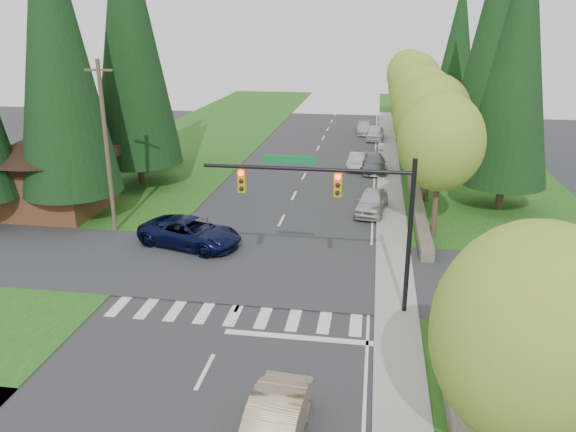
% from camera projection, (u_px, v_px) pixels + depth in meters
% --- Properties ---
extents(ground, '(120.00, 120.00, 0.00)m').
position_uv_depth(ground, '(213.00, 356.00, 20.99)').
color(ground, '#28282B').
rests_on(ground, ground).
extents(grass_east, '(14.00, 110.00, 0.06)m').
position_uv_depth(grass_east, '(483.00, 208.00, 37.76)').
color(grass_east, '#224512').
rests_on(grass_east, ground).
extents(grass_west, '(14.00, 110.00, 0.06)m').
position_uv_depth(grass_west, '(119.00, 191.00, 41.58)').
color(grass_west, '#224512').
rests_on(grass_west, ground).
extents(cross_street, '(120.00, 8.00, 0.10)m').
position_uv_depth(cross_street, '(257.00, 269.00, 28.47)').
color(cross_street, '#28282B').
rests_on(cross_street, ground).
extents(sidewalk_east, '(1.80, 80.00, 0.13)m').
position_uv_depth(sidewalk_east, '(390.00, 195.00, 40.52)').
color(sidewalk_east, gray).
rests_on(sidewalk_east, ground).
extents(curb_east, '(0.20, 80.00, 0.13)m').
position_uv_depth(curb_east, '(379.00, 194.00, 40.64)').
color(curb_east, gray).
rests_on(curb_east, ground).
extents(stone_wall_south, '(0.70, 14.00, 0.70)m').
position_uv_depth(stone_wall_south, '(462.00, 426.00, 16.82)').
color(stone_wall_south, '#4C4438').
rests_on(stone_wall_south, ground).
extents(stone_wall_north, '(0.70, 40.00, 0.70)m').
position_uv_depth(stone_wall_north, '(409.00, 166.00, 47.65)').
color(stone_wall_north, '#4C4438').
rests_on(stone_wall_north, ground).
extents(traffic_signal, '(8.70, 0.37, 6.80)m').
position_uv_depth(traffic_signal, '(342.00, 199.00, 22.94)').
color(traffic_signal, black).
rests_on(traffic_signal, ground).
extents(brown_building, '(8.40, 8.40, 5.40)m').
position_uv_depth(brown_building, '(51.00, 165.00, 36.19)').
color(brown_building, '#4C2D19').
rests_on(brown_building, ground).
extents(utility_pole, '(1.60, 0.24, 10.00)m').
position_uv_depth(utility_pole, '(107.00, 147.00, 31.93)').
color(utility_pole, '#473828').
rests_on(utility_pole, ground).
extents(decid_tree_0, '(4.80, 4.80, 8.37)m').
position_uv_depth(decid_tree_0, '(441.00, 142.00, 30.91)').
color(decid_tree_0, '#38281C').
rests_on(decid_tree_0, ground).
extents(decid_tree_1, '(5.20, 5.20, 8.80)m').
position_uv_depth(decid_tree_1, '(432.00, 119.00, 37.37)').
color(decid_tree_1, '#38281C').
rests_on(decid_tree_1, ground).
extents(decid_tree_2, '(5.00, 5.00, 8.82)m').
position_uv_depth(decid_tree_2, '(422.00, 103.00, 43.89)').
color(decid_tree_2, '#38281C').
rests_on(decid_tree_2, ground).
extents(decid_tree_3, '(5.00, 5.00, 8.55)m').
position_uv_depth(decid_tree_3, '(418.00, 95.00, 50.51)').
color(decid_tree_3, '#38281C').
rests_on(decid_tree_3, ground).
extents(decid_tree_4, '(5.40, 5.40, 9.18)m').
position_uv_depth(decid_tree_4, '(415.00, 83.00, 56.90)').
color(decid_tree_4, '#38281C').
rests_on(decid_tree_4, ground).
extents(decid_tree_5, '(4.80, 4.80, 8.30)m').
position_uv_depth(decid_tree_5, '(409.00, 82.00, 63.64)').
color(decid_tree_5, '#38281C').
rests_on(decid_tree_5, ground).
extents(decid_tree_6, '(5.20, 5.20, 8.86)m').
position_uv_depth(decid_tree_6, '(408.00, 74.00, 70.06)').
color(decid_tree_6, '#38281C').
rests_on(decid_tree_6, ground).
extents(decid_tree_south, '(4.60, 4.60, 7.92)m').
position_uv_depth(decid_tree_south, '(535.00, 337.00, 12.31)').
color(decid_tree_south, '#38281C').
rests_on(decid_tree_south, ground).
extents(conifer_w_a, '(6.12, 6.12, 19.80)m').
position_uv_depth(conifer_w_a, '(55.00, 42.00, 32.48)').
color(conifer_w_a, '#38281C').
rests_on(conifer_w_a, ground).
extents(conifer_w_b, '(5.44, 5.44, 17.80)m').
position_uv_depth(conifer_w_b, '(48.00, 56.00, 36.98)').
color(conifer_w_b, '#38281C').
rests_on(conifer_w_b, ground).
extents(conifer_w_c, '(6.46, 6.46, 20.80)m').
position_uv_depth(conifer_w_c, '(129.00, 31.00, 39.64)').
color(conifer_w_c, '#38281C').
rests_on(conifer_w_c, ground).
extents(conifer_w_e, '(5.78, 5.78, 18.80)m').
position_uv_depth(conifer_w_e, '(138.00, 43.00, 45.87)').
color(conifer_w_e, '#38281C').
rests_on(conifer_w_e, ground).
extents(conifer_e_a, '(5.44, 5.44, 17.80)m').
position_uv_depth(conifer_e_a, '(517.00, 58.00, 34.45)').
color(conifer_e_a, '#38281C').
rests_on(conifer_e_a, ground).
extents(conifer_e_b, '(6.12, 6.12, 19.80)m').
position_uv_depth(conifer_e_b, '(494.00, 36.00, 47.05)').
color(conifer_e_b, '#38281C').
rests_on(conifer_e_b, ground).
extents(conifer_e_c, '(5.10, 5.10, 16.80)m').
position_uv_depth(conifer_e_c, '(458.00, 48.00, 60.77)').
color(conifer_e_c, '#38281C').
rests_on(conifer_e_c, ground).
extents(sedan_champagne, '(1.89, 4.63, 1.49)m').
position_uv_depth(sedan_champagne, '(273.00, 427.00, 16.22)').
color(sedan_champagne, tan).
rests_on(sedan_champagne, ground).
extents(suv_navy, '(6.34, 4.21, 1.62)m').
position_uv_depth(suv_navy, '(190.00, 233.00, 31.11)').
color(suv_navy, black).
rests_on(suv_navy, ground).
extents(parked_car_a, '(2.37, 4.68, 1.53)m').
position_uv_depth(parked_car_a, '(372.00, 202.00, 36.63)').
color(parked_car_a, silver).
rests_on(parked_car_a, ground).
extents(parked_car_b, '(2.21, 4.98, 1.42)m').
position_uv_depth(parked_car_b, '(374.00, 163.00, 47.03)').
color(parked_car_b, slate).
rests_on(parked_car_b, ground).
extents(parked_car_c, '(1.84, 4.11, 1.31)m').
position_uv_depth(parked_car_c, '(357.00, 161.00, 47.90)').
color(parked_car_c, '#AAABAF').
rests_on(parked_car_c, ground).
extents(parked_car_d, '(1.96, 4.51, 1.52)m').
position_uv_depth(parked_car_d, '(375.00, 133.00, 59.86)').
color(parked_car_d, silver).
rests_on(parked_car_d, ground).
extents(parked_car_e, '(2.02, 4.44, 1.26)m').
position_uv_depth(parked_car_e, '(364.00, 128.00, 63.14)').
color(parked_car_e, silver).
rests_on(parked_car_e, ground).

